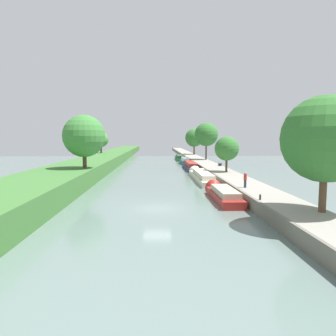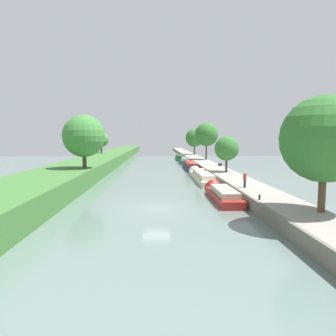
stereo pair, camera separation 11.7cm
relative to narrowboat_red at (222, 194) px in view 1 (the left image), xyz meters
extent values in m
plane|color=slate|center=(-6.82, -4.26, -0.54)|extent=(160.00, 160.00, 0.00)
cube|color=#3D7033|center=(-19.25, -4.26, 0.59)|extent=(7.98, 260.00, 2.26)
cube|color=gray|center=(3.59, -4.26, 0.03)|extent=(3.95, 260.00, 1.15)
cube|color=#6B665B|center=(1.48, -4.26, 0.06)|extent=(0.25, 260.00, 1.20)
cube|color=maroon|center=(0.00, -0.93, -0.16)|extent=(2.14, 9.06, 0.76)
cube|color=#B2A893|center=(0.00, -1.38, 0.50)|extent=(1.75, 6.34, 0.57)
cone|color=maroon|center=(0.00, 4.24, -0.16)|extent=(2.03, 1.28, 2.03)
cube|color=beige|center=(0.00, 14.21, -0.17)|extent=(2.17, 15.31, 0.74)
cube|color=beige|center=(0.00, 13.45, 0.52)|extent=(1.78, 10.72, 0.63)
cone|color=beige|center=(0.00, 22.52, -0.17)|extent=(2.06, 1.30, 2.06)
cube|color=#141E42|center=(0.05, 30.65, -0.15)|extent=(1.97, 13.54, 0.78)
cube|color=maroon|center=(0.05, 29.98, 0.61)|extent=(1.61, 9.48, 0.74)
cone|color=#141E42|center=(0.05, 38.02, -0.15)|extent=(1.87, 1.18, 1.87)
cube|color=#195B60|center=(0.24, 44.00, -0.18)|extent=(1.81, 9.39, 0.71)
cube|color=silver|center=(0.24, 43.53, 0.58)|extent=(1.48, 6.57, 0.82)
cone|color=#195B60|center=(0.24, 49.24, -0.18)|extent=(1.72, 1.09, 1.72)
cube|color=#1E6033|center=(-0.09, 56.72, -0.22)|extent=(2.09, 11.86, 0.63)
cube|color=#234C2D|center=(-0.09, 56.12, 0.49)|extent=(1.71, 8.30, 0.79)
cone|color=#1E6033|center=(-0.09, 63.27, -0.22)|extent=(1.98, 1.25, 1.98)
cylinder|color=brown|center=(4.84, -10.74, 2.36)|extent=(0.51, 0.51, 3.50)
sphere|color=#33702D|center=(4.84, -10.74, 5.78)|extent=(6.07, 6.07, 6.07)
cylinder|color=#4C3828|center=(3.94, 15.48, 1.88)|extent=(0.33, 0.33, 2.56)
sphere|color=#33702D|center=(3.94, 15.48, 4.19)|extent=(3.72, 3.72, 3.72)
cylinder|color=#4C3828|center=(5.12, 42.47, 2.83)|extent=(0.36, 0.36, 4.45)
sphere|color=#33702D|center=(5.12, 42.47, 6.60)|extent=(5.60, 5.60, 5.60)
cylinder|color=brown|center=(5.08, 65.62, 2.43)|extent=(0.50, 0.50, 3.64)
sphere|color=#33702D|center=(5.08, 65.62, 5.80)|extent=(5.64, 5.64, 5.64)
cylinder|color=#4C3828|center=(-16.54, 10.39, 3.11)|extent=(0.54, 0.54, 2.80)
sphere|color=#3D7F38|center=(-16.54, 10.39, 6.07)|extent=(5.66, 5.66, 5.66)
cylinder|color=#4C3828|center=(-21.69, 52.85, 2.97)|extent=(0.45, 0.45, 2.51)
sphere|color=#47843D|center=(-21.69, 52.85, 5.34)|extent=(4.06, 4.06, 4.06)
cylinder|color=#282D42|center=(2.47, 0.20, 1.02)|extent=(0.26, 0.26, 0.82)
cylinder|color=#B22D28|center=(2.47, 0.20, 1.74)|extent=(0.34, 0.34, 0.62)
sphere|color=tan|center=(2.47, 0.20, 2.16)|extent=(0.22, 0.22, 0.22)
cylinder|color=black|center=(1.91, -6.26, 0.83)|extent=(0.16, 0.16, 0.45)
cylinder|color=black|center=(1.91, 62.85, 0.83)|extent=(0.16, 0.16, 0.45)
cube|color=#333338|center=(5.11, 25.30, 0.81)|extent=(0.40, 0.08, 0.41)
cube|color=#333338|center=(5.11, 26.50, 0.81)|extent=(0.40, 0.08, 0.41)
cube|color=#38383D|center=(5.11, 25.90, 1.05)|extent=(0.44, 1.50, 0.06)
camera|label=1|loc=(-6.92, -32.03, 5.87)|focal=33.40mm
camera|label=2|loc=(-6.81, -32.04, 5.87)|focal=33.40mm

